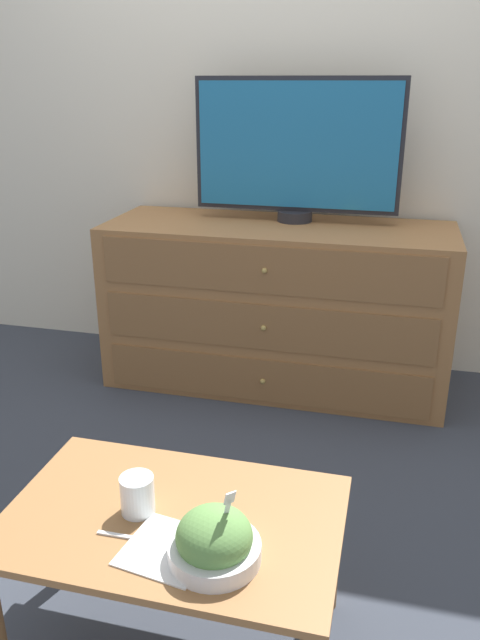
% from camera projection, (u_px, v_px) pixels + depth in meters
% --- Properties ---
extents(ground_plane, '(12.00, 12.00, 0.00)m').
position_uv_depth(ground_plane, '(272.00, 352.00, 3.43)').
color(ground_plane, '#383D47').
extents(wall_back, '(12.00, 0.05, 2.60)m').
position_uv_depth(wall_back, '(278.00, 102.00, 2.99)').
color(wall_back, silver).
rests_on(wall_back, ground_plane).
extents(dresser, '(1.59, 0.60, 0.78)m').
position_uv_depth(dresser, '(276.00, 306.00, 2.98)').
color(dresser, '#9E6B3D').
rests_on(dresser, ground_plane).
extents(tv, '(0.94, 0.16, 0.64)m').
position_uv_depth(tv, '(297.00, 149.00, 2.81)').
color(tv, '#232328').
rests_on(tv, dresser).
extents(coffee_table, '(0.82, 0.53, 0.42)m').
position_uv_depth(coffee_table, '(174.00, 536.00, 1.54)').
color(coffee_table, '#9E6B3D').
rests_on(coffee_table, ground_plane).
extents(takeout_bowl, '(0.21, 0.21, 0.19)m').
position_uv_depth(takeout_bowl, '(214.00, 541.00, 1.36)').
color(takeout_bowl, silver).
rests_on(takeout_bowl, coffee_table).
extents(drink_cup, '(0.08, 0.08, 0.10)m').
position_uv_depth(drink_cup, '(138.00, 497.00, 1.51)').
color(drink_cup, '#9E6638').
rests_on(drink_cup, coffee_table).
extents(napkin, '(0.21, 0.21, 0.00)m').
position_uv_depth(napkin, '(168.00, 548.00, 1.40)').
color(napkin, white).
rests_on(napkin, coffee_table).
extents(knife, '(0.16, 0.01, 0.01)m').
position_uv_depth(knife, '(130.00, 537.00, 1.43)').
color(knife, white).
rests_on(knife, coffee_table).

